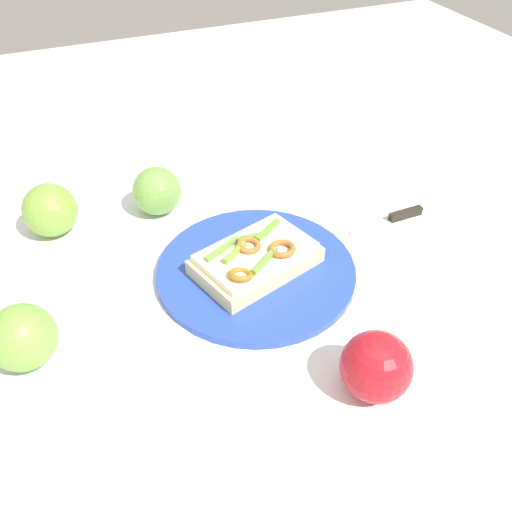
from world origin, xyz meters
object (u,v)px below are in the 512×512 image
apple_0 (50,210)px  apple_3 (157,191)px  plate (256,270)px  apple_1 (376,367)px  sandwich (256,258)px  knife (396,217)px  apple_2 (22,337)px

apple_0 → apple_3: bearing=87.3°
plate → apple_0: bearing=-129.9°
apple_1 → apple_0: bearing=-146.1°
sandwich → apple_1: bearing=84.0°
plate → knife: size_ratio=2.10×
apple_0 → apple_2: apple_0 is taller
apple_1 → apple_2: bearing=-118.5°
plate → apple_0: (-0.20, -0.24, 0.03)m
apple_2 → apple_1: bearing=61.5°
apple_0 → knife: bearing=70.8°
sandwich → apple_2: 0.30m
plate → apple_2: bearing=-82.7°
plate → apple_3: bearing=-156.6°
apple_2 → sandwich: bearing=97.2°
apple_0 → apple_1: 0.51m
plate → apple_1: bearing=11.3°
sandwich → plate: bearing=-126.0°
apple_2 → knife: 0.55m
apple_1 → knife: apple_1 is taller
sandwich → apple_0: bearing=-57.4°
plate → apple_1: (0.22, 0.04, 0.03)m
apple_3 → apple_1: bearing=17.1°
sandwich → apple_1: (0.22, 0.04, 0.01)m
apple_0 → apple_3: size_ratio=1.05×
apple_2 → knife: size_ratio=0.60×
plate → sandwich: (0.00, -0.00, 0.02)m
apple_3 → knife: 0.37m
plate → apple_2: (0.04, -0.30, 0.03)m
apple_1 → apple_2: 0.39m
sandwich → knife: 0.25m
apple_3 → knife: (0.16, 0.33, -0.03)m
apple_1 → apple_3: size_ratio=1.04×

